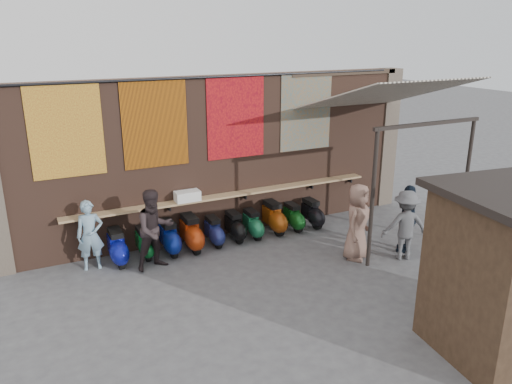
% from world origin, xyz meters
% --- Properties ---
extents(ground, '(70.00, 70.00, 0.00)m').
position_xyz_m(ground, '(0.00, 0.00, 0.00)').
color(ground, '#474749').
rests_on(ground, ground).
extents(brick_wall, '(10.00, 0.40, 4.00)m').
position_xyz_m(brick_wall, '(0.00, 2.70, 2.00)').
color(brick_wall, brown).
rests_on(brick_wall, ground).
extents(pier_right, '(0.50, 0.50, 4.00)m').
position_xyz_m(pier_right, '(5.20, 2.70, 2.00)').
color(pier_right, '#4C4238').
rests_on(pier_right, ground).
extents(eating_counter, '(8.00, 0.32, 0.05)m').
position_xyz_m(eating_counter, '(0.00, 2.33, 1.10)').
color(eating_counter, '#9E7A51').
rests_on(eating_counter, brick_wall).
extents(shelf_box, '(0.60, 0.32, 0.24)m').
position_xyz_m(shelf_box, '(-1.07, 2.30, 1.25)').
color(shelf_box, white).
rests_on(shelf_box, eating_counter).
extents(tapestry_redgold, '(1.50, 0.02, 2.00)m').
position_xyz_m(tapestry_redgold, '(-3.60, 2.48, 3.00)').
color(tapestry_redgold, maroon).
rests_on(tapestry_redgold, brick_wall).
extents(tapestry_sun, '(1.50, 0.02, 2.00)m').
position_xyz_m(tapestry_sun, '(-1.70, 2.48, 3.00)').
color(tapestry_sun, orange).
rests_on(tapestry_sun, brick_wall).
extents(tapestry_orange, '(1.50, 0.02, 2.00)m').
position_xyz_m(tapestry_orange, '(0.30, 2.48, 3.00)').
color(tapestry_orange, '#B41716').
rests_on(tapestry_orange, brick_wall).
extents(tapestry_multi, '(1.50, 0.02, 2.00)m').
position_xyz_m(tapestry_multi, '(2.30, 2.48, 3.00)').
color(tapestry_multi, '#206177').
rests_on(tapestry_multi, brick_wall).
extents(hang_rail, '(9.50, 0.06, 0.06)m').
position_xyz_m(hang_rail, '(0.00, 2.47, 3.98)').
color(hang_rail, black).
rests_on(hang_rail, brick_wall).
extents(scooter_stool_0, '(0.38, 0.83, 0.79)m').
position_xyz_m(scooter_stool_0, '(-2.87, 1.96, 0.40)').
color(scooter_stool_0, '#0C1287').
rests_on(scooter_stool_0, ground).
extents(scooter_stool_1, '(0.33, 0.74, 0.70)m').
position_xyz_m(scooter_stool_1, '(-2.24, 2.04, 0.35)').
color(scooter_stool_1, '#0E6228').
rests_on(scooter_stool_1, ground).
extents(scooter_stool_2, '(0.37, 0.83, 0.79)m').
position_xyz_m(scooter_stool_2, '(-1.66, 1.99, 0.39)').
color(scooter_stool_2, navy).
rests_on(scooter_stool_2, ground).
extents(scooter_stool_3, '(0.40, 0.88, 0.84)m').
position_xyz_m(scooter_stool_3, '(-1.13, 1.96, 0.42)').
color(scooter_stool_3, '#B3330D').
rests_on(scooter_stool_3, ground).
extents(scooter_stool_4, '(0.33, 0.73, 0.70)m').
position_xyz_m(scooter_stool_4, '(-0.55, 1.98, 0.35)').
color(scooter_stool_4, navy).
rests_on(scooter_stool_4, ground).
extents(scooter_stool_5, '(0.34, 0.76, 0.72)m').
position_xyz_m(scooter_stool_5, '(0.03, 2.03, 0.36)').
color(scooter_stool_5, black).
rests_on(scooter_stool_5, ground).
extents(scooter_stool_6, '(0.33, 0.74, 0.70)m').
position_xyz_m(scooter_stool_6, '(0.51, 1.99, 0.35)').
color(scooter_stool_6, '#196740').
rests_on(scooter_stool_6, ground).
extents(scooter_stool_7, '(0.39, 0.86, 0.82)m').
position_xyz_m(scooter_stool_7, '(1.14, 2.04, 0.41)').
color(scooter_stool_7, '#88390C').
rests_on(scooter_stool_7, ground).
extents(scooter_stool_8, '(0.33, 0.73, 0.69)m').
position_xyz_m(scooter_stool_8, '(1.69, 1.98, 0.35)').
color(scooter_stool_8, '#105118').
rests_on(scooter_stool_8, ground).
extents(scooter_stool_9, '(0.35, 0.77, 0.73)m').
position_xyz_m(scooter_stool_9, '(2.25, 1.96, 0.37)').
color(scooter_stool_9, black).
rests_on(scooter_stool_9, ground).
extents(diner_left, '(0.61, 0.44, 1.56)m').
position_xyz_m(diner_left, '(-3.41, 2.00, 0.78)').
color(diner_left, '#7899AE').
rests_on(diner_left, ground).
extents(diner_right, '(0.99, 0.83, 1.80)m').
position_xyz_m(diner_right, '(-2.14, 1.40, 0.90)').
color(diner_right, '#2A2022').
rests_on(diner_right, ground).
extents(shopper_navy, '(0.96, 0.95, 1.63)m').
position_xyz_m(shopper_navy, '(3.40, -0.36, 0.82)').
color(shopper_navy, black).
rests_on(shopper_navy, ground).
extents(shopper_grey, '(1.20, 0.95, 1.63)m').
position_xyz_m(shopper_grey, '(3.06, -0.65, 0.81)').
color(shopper_grey, '#535458').
rests_on(shopper_grey, ground).
extents(shopper_tan, '(1.04, 0.95, 1.78)m').
position_xyz_m(shopper_tan, '(2.10, -0.15, 0.89)').
color(shopper_tan, '#816052').
rests_on(shopper_tan, ground).
extents(stall_sign, '(1.19, 0.20, 0.50)m').
position_xyz_m(stall_sign, '(2.39, -3.12, 1.92)').
color(stall_sign, gold).
rests_on(stall_sign, market_stall).
extents(stall_shelf, '(2.02, 0.37, 0.06)m').
position_xyz_m(stall_shelf, '(2.39, -3.12, 0.97)').
color(stall_shelf, '#473321').
rests_on(stall_shelf, market_stall).
extents(awning_canvas, '(3.20, 3.28, 0.97)m').
position_xyz_m(awning_canvas, '(3.50, 0.90, 3.55)').
color(awning_canvas, beige).
rests_on(awning_canvas, brick_wall).
extents(awning_ledger, '(3.30, 0.08, 0.12)m').
position_xyz_m(awning_ledger, '(3.50, 2.49, 3.95)').
color(awning_ledger, '#33261C').
rests_on(awning_ledger, brick_wall).
extents(awning_header, '(3.00, 0.08, 0.08)m').
position_xyz_m(awning_header, '(3.50, -0.60, 3.08)').
color(awning_header, black).
rests_on(awning_header, awning_post_left).
extents(awning_post_left, '(0.09, 0.09, 3.10)m').
position_xyz_m(awning_post_left, '(2.10, -0.60, 1.55)').
color(awning_post_left, black).
rests_on(awning_post_left, ground).
extents(awning_post_right, '(0.09, 0.09, 3.10)m').
position_xyz_m(awning_post_right, '(4.90, -0.60, 1.55)').
color(awning_post_right, black).
rests_on(awning_post_right, ground).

